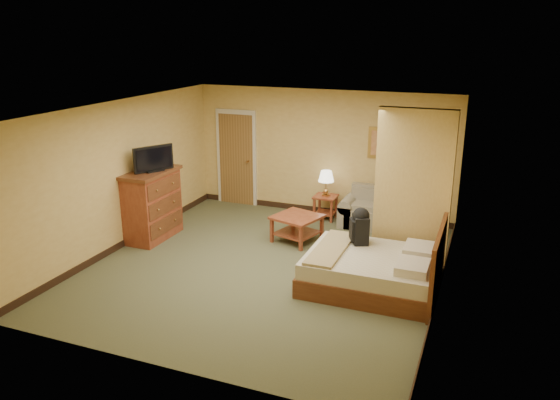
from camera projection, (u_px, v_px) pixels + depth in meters
The scene contains 17 objects.
floor at pixel (266, 267), 8.98m from camera, with size 6.00×6.00×0.00m, color #4E5134.
ceiling at pixel (265, 109), 8.20m from camera, with size 6.00×6.00×0.00m, color white.
back_wall at pixel (322, 153), 11.25m from camera, with size 5.50×0.02×2.60m, color tan.
left_wall at pixel (121, 175), 9.55m from camera, with size 0.02×6.00×2.60m, color tan.
right_wall at pixel (446, 212), 7.63m from camera, with size 0.02×6.00×2.60m, color tan.
partition at pixel (413, 190), 8.66m from camera, with size 1.20×0.15×2.60m, color tan.
door at pixel (237, 158), 11.99m from camera, with size 0.94×0.16×2.10m.
baseboard at pixel (321, 210), 11.62m from camera, with size 5.50×0.02×0.12m, color black.
loveseat at pixel (380, 215), 10.71m from camera, with size 1.56×0.72×0.79m.
side_table at pixel (325, 204), 11.16m from camera, with size 0.45×0.45×0.50m.
table_lamp at pixel (326, 177), 10.99m from camera, with size 0.32×0.32×0.52m.
coffee_table at pixel (297, 223), 9.98m from camera, with size 0.95×0.95×0.49m.
wall_picture at pixel (388, 144), 10.67m from camera, with size 0.80×0.04×0.62m.
dresser at pixel (152, 204), 10.06m from camera, with size 0.64×1.21×1.29m.
tv at pixel (153, 159), 9.77m from camera, with size 0.41×0.70×0.47m.
bed at pixel (375, 270), 8.17m from camera, with size 1.96×1.65×1.07m.
backpack at pixel (361, 225), 8.52m from camera, with size 0.34×0.40×0.58m.
Camera 1 is at (3.23, -7.58, 3.75)m, focal length 35.00 mm.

